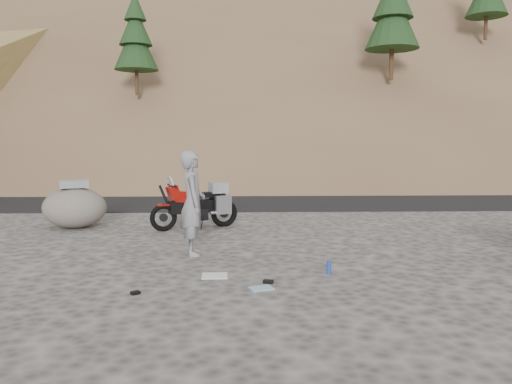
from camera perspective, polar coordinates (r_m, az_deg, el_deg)
The scene contains 11 objects.
ground at distance 9.56m, azimuth -6.00°, elevation -7.17°, with size 140.00×140.00×0.00m, color #43403D.
road at distance 18.43m, azimuth -3.99°, elevation -0.77°, with size 120.00×7.00×0.05m, color black.
hillside at distance 50.95m, azimuth -2.76°, elevation 16.09°, with size 120.00×73.00×46.72m.
motorcycle at distance 12.28m, azimuth -6.54°, elevation -1.53°, with size 2.09×1.17×1.34m.
man at distance 9.63m, azimuth -7.19°, elevation -7.09°, with size 0.72×0.47×1.98m, color gray.
boulder at distance 13.08m, azimuth -20.02°, elevation -1.62°, with size 1.72×1.53×1.18m.
gear_white_cloth at distance 8.11m, azimuth -4.74°, elevation -9.52°, with size 0.41×0.36×0.01m, color white.
gear_bottle at distance 8.31m, azimuth 8.33°, elevation -8.50°, with size 0.07×0.07×0.20m, color #1A3D9F.
gear_glove_a at distance 7.72m, azimuth 1.40°, elevation -10.21°, with size 0.15×0.11×0.04m, color black.
gear_glove_b at distance 7.39m, azimuth -13.62°, elevation -11.13°, with size 0.12×0.09×0.04m, color black.
gear_blue_cloth at distance 7.44m, azimuth 0.63°, elevation -10.94°, with size 0.33×0.24×0.01m, color #8CBFD9.
Camera 1 is at (0.69, -9.28, 2.18)m, focal length 35.00 mm.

